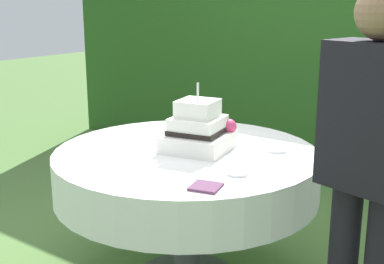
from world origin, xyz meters
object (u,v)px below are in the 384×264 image
object	(u,v)px
serving_plate_near	(237,173)
napkin_stack	(206,187)
serving_plate_far	(277,150)
wedding_cake	(199,131)
cake_table	(186,173)
standing_person	(369,169)

from	to	relation	value
serving_plate_near	napkin_stack	bearing A→B (deg)	-94.14
serving_plate_far	napkin_stack	xyz separation A→B (m)	(0.00, -0.67, -0.00)
wedding_cake	serving_plate_far	xyz separation A→B (m)	(0.35, 0.22, -0.10)
serving_plate_near	napkin_stack	size ratio (longest dim) A/B	0.83
serving_plate_far	napkin_stack	world-z (taller)	same
cake_table	standing_person	world-z (taller)	standing_person
serving_plate_near	serving_plate_far	size ratio (longest dim) A/B	0.97
napkin_stack	standing_person	distance (m)	0.67
serving_plate_near	standing_person	xyz separation A→B (m)	(0.61, -0.06, 0.16)
wedding_cake	napkin_stack	bearing A→B (deg)	-51.71
serving_plate_far	standing_person	world-z (taller)	standing_person
napkin_stack	serving_plate_near	bearing A→B (deg)	85.86
cake_table	wedding_cake	size ratio (longest dim) A/B	3.69
serving_plate_near	serving_plate_far	world-z (taller)	same
wedding_cake	standing_person	distance (m)	1.02
cake_table	serving_plate_far	size ratio (longest dim) A/B	13.13
cake_table	serving_plate_near	size ratio (longest dim) A/B	13.60
serving_plate_far	standing_person	xyz separation A→B (m)	(0.63, -0.50, 0.16)
cake_table	serving_plate_far	world-z (taller)	serving_plate_far
standing_person	wedding_cake	bearing A→B (deg)	164.14
standing_person	cake_table	bearing A→B (deg)	167.43
napkin_stack	standing_person	world-z (taller)	standing_person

